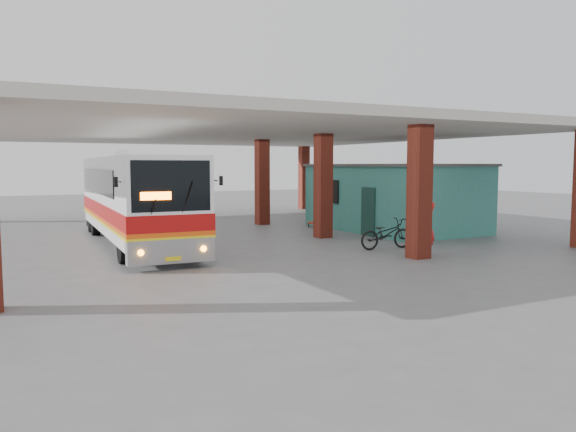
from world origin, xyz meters
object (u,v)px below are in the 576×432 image
Objects in this scene: pedestrian at (428,228)px; coach_bus at (135,198)px; motorcycle at (386,234)px; red_chair at (313,220)px.

coach_bus is at bearing -82.89° from pedestrian.
motorcycle is (7.78, -5.55, -1.22)m from coach_bus.
motorcycle is at bearing -116.52° from pedestrian.
coach_bus is 5.83× the size of motorcycle.
coach_bus is 6.84× the size of pedestrian.
pedestrian is (0.45, -1.69, 0.35)m from motorcycle.
coach_bus is at bearing -143.57° from red_chair.
pedestrian reaches higher than motorcycle.
red_chair is at bearing 15.33° from coach_bus.
pedestrian is (8.23, -7.25, -0.87)m from coach_bus.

